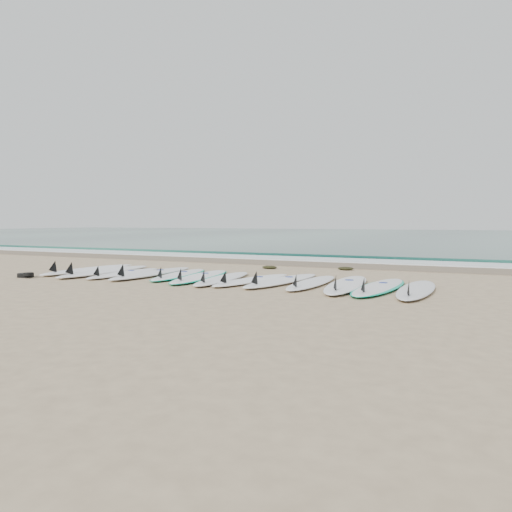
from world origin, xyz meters
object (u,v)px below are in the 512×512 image
at_px(surfboard_6, 221,278).
at_px(surfboard_12, 416,289).
at_px(leash_coil, 26,275).
at_px(surfboard_0, 87,269).

xyz_separation_m(surfboard_6, surfboard_12, (3.58, -0.01, 0.00)).
relative_size(surfboard_12, leash_coil, 5.59).
xyz_separation_m(surfboard_12, leash_coil, (-7.49, -1.16, -0.01)).
bearing_deg(leash_coil, surfboard_0, 77.18).
bearing_deg(surfboard_6, leash_coil, -170.85).
relative_size(surfboard_0, surfboard_12, 1.08).
height_order(surfboard_6, surfboard_12, surfboard_12).
xyz_separation_m(surfboard_6, leash_coil, (-3.91, -1.16, -0.01)).
relative_size(surfboard_0, leash_coil, 6.01).
bearing_deg(surfboard_12, leash_coil, -172.12).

